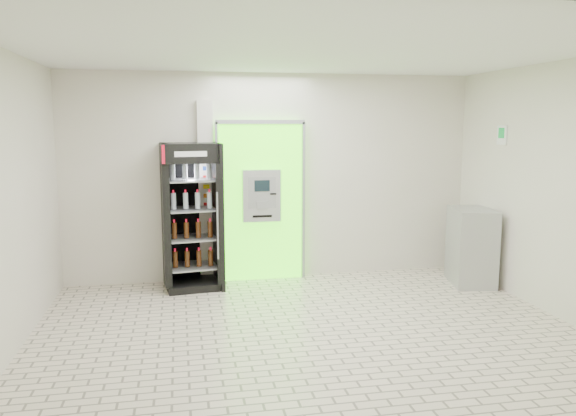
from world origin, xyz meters
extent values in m
plane|color=beige|center=(0.00, 0.00, 0.00)|extent=(6.00, 6.00, 0.00)
plane|color=silver|center=(0.00, 2.50, 1.50)|extent=(6.00, 0.00, 6.00)
plane|color=silver|center=(0.00, -2.50, 1.50)|extent=(6.00, 0.00, 6.00)
plane|color=silver|center=(-3.00, 0.00, 1.50)|extent=(0.00, 5.00, 5.00)
plane|color=silver|center=(3.00, 0.00, 1.50)|extent=(0.00, 5.00, 5.00)
plane|color=white|center=(0.00, 0.00, 3.00)|extent=(6.00, 6.00, 0.00)
cube|color=#4FFF17|center=(-0.20, 2.43, 1.15)|extent=(1.20, 0.12, 2.30)
cube|color=gray|center=(-0.20, 2.36, 2.30)|extent=(1.28, 0.04, 0.06)
cube|color=gray|center=(-0.83, 2.36, 1.15)|extent=(0.04, 0.04, 2.30)
cube|color=gray|center=(0.43, 2.36, 1.15)|extent=(0.04, 0.04, 2.30)
cube|color=black|center=(-0.10, 2.38, 0.50)|extent=(0.62, 0.01, 0.67)
cube|color=black|center=(-0.54, 2.38, 1.98)|extent=(0.22, 0.01, 0.18)
cube|color=#A6A9AD|center=(-0.20, 2.32, 1.25)|extent=(0.55, 0.12, 0.75)
cube|color=black|center=(-0.20, 2.25, 1.40)|extent=(0.22, 0.01, 0.16)
cube|color=gray|center=(-0.20, 2.25, 1.12)|extent=(0.16, 0.01, 0.12)
cube|color=black|center=(-0.04, 2.25, 1.28)|extent=(0.09, 0.01, 0.02)
cube|color=black|center=(-0.20, 2.25, 0.96)|extent=(0.28, 0.01, 0.03)
cube|color=silver|center=(-0.98, 2.45, 1.30)|extent=(0.22, 0.10, 2.60)
cube|color=#193FB2|center=(-0.98, 2.40, 1.65)|extent=(0.09, 0.01, 0.06)
cube|color=red|center=(-0.98, 2.40, 1.52)|extent=(0.09, 0.01, 0.06)
cube|color=yellow|center=(-0.98, 2.40, 1.39)|extent=(0.09, 0.01, 0.06)
cube|color=orange|center=(-0.98, 2.40, 1.26)|extent=(0.09, 0.01, 0.06)
cube|color=red|center=(-0.98, 2.40, 1.13)|extent=(0.09, 0.01, 0.06)
cube|color=black|center=(-1.20, 2.15, 1.01)|extent=(0.84, 0.78, 2.02)
cube|color=black|center=(-1.20, 2.46, 1.01)|extent=(0.76, 0.15, 2.02)
cube|color=#AE091B|center=(-1.20, 1.81, 1.88)|extent=(0.74, 0.10, 0.24)
cube|color=white|center=(-1.20, 1.80, 1.88)|extent=(0.42, 0.06, 0.07)
cube|color=black|center=(-1.20, 2.15, 0.05)|extent=(0.84, 0.78, 0.10)
cylinder|color=gray|center=(-0.87, 1.78, 0.93)|extent=(0.03, 0.03, 0.91)
cube|color=gray|center=(-1.20, 2.15, 0.30)|extent=(0.71, 0.66, 0.02)
cube|color=gray|center=(-1.20, 2.15, 0.71)|extent=(0.71, 0.66, 0.02)
cube|color=gray|center=(-1.20, 2.15, 1.11)|extent=(0.71, 0.66, 0.02)
cube|color=gray|center=(-1.20, 2.15, 1.51)|extent=(0.71, 0.66, 0.02)
cube|color=#A6A9AD|center=(2.72, 1.59, 0.54)|extent=(0.71, 0.91, 1.08)
cube|color=gray|center=(2.45, 1.59, 0.60)|extent=(0.18, 0.78, 0.01)
cube|color=white|center=(2.99, 1.40, 2.12)|extent=(0.02, 0.22, 0.26)
cube|color=#0C8832|center=(2.98, 1.40, 2.15)|extent=(0.00, 0.14, 0.14)
camera|label=1|loc=(-1.35, -5.61, 2.26)|focal=35.00mm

